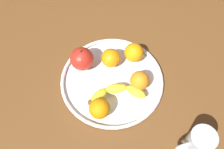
# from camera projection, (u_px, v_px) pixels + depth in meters

# --- Properties ---
(ground_plane) EXTENTS (1.55, 1.55, 0.04)m
(ground_plane) POSITION_uv_depth(u_px,v_px,m) (112.00, 84.00, 0.91)
(ground_plane) COLOR brown
(fruit_bowl) EXTENTS (0.35, 0.35, 0.02)m
(fruit_bowl) POSITION_uv_depth(u_px,v_px,m) (112.00, 80.00, 0.88)
(fruit_bowl) COLOR silver
(fruit_bowl) RESTS_ON ground_plane
(banana) EXTENTS (0.19, 0.09, 0.03)m
(banana) POSITION_uv_depth(u_px,v_px,m) (116.00, 93.00, 0.83)
(banana) COLOR yellow
(banana) RESTS_ON fruit_bowl
(apple) EXTENTS (0.08, 0.08, 0.09)m
(apple) POSITION_uv_depth(u_px,v_px,m) (82.00, 59.00, 0.87)
(apple) COLOR red
(apple) RESTS_ON fruit_bowl
(orange_back_right) EXTENTS (0.06, 0.06, 0.06)m
(orange_back_right) POSITION_uv_depth(u_px,v_px,m) (140.00, 80.00, 0.84)
(orange_back_right) COLOR orange
(orange_back_right) RESTS_ON fruit_bowl
(orange_center) EXTENTS (0.07, 0.07, 0.07)m
(orange_center) POSITION_uv_depth(u_px,v_px,m) (134.00, 52.00, 0.89)
(orange_center) COLOR orange
(orange_center) RESTS_ON fruit_bowl
(orange_front_right) EXTENTS (0.06, 0.06, 0.06)m
(orange_front_right) POSITION_uv_depth(u_px,v_px,m) (111.00, 58.00, 0.88)
(orange_front_right) COLOR orange
(orange_front_right) RESTS_ON fruit_bowl
(orange_front_left) EXTENTS (0.06, 0.06, 0.06)m
(orange_front_left) POSITION_uv_depth(u_px,v_px,m) (99.00, 108.00, 0.79)
(orange_front_left) COLOR orange
(orange_front_left) RESTS_ON fruit_bowl
(ambient_mug) EXTENTS (0.11, 0.07, 0.10)m
(ambient_mug) POSITION_uv_depth(u_px,v_px,m) (199.00, 142.00, 0.74)
(ambient_mug) COLOR silver
(ambient_mug) RESTS_ON ground_plane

